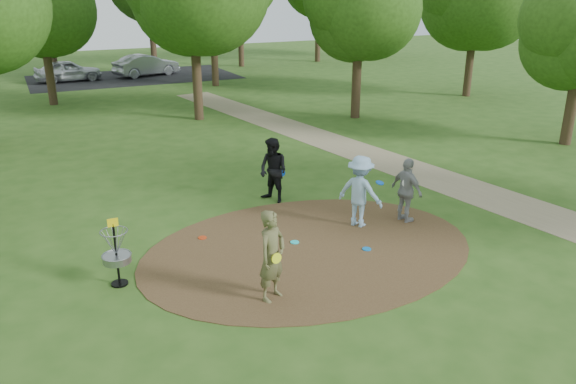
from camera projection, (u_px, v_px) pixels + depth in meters
name	position (u px, v px, depth m)	size (l,w,h in m)	color
ground	(310.00, 249.00, 13.74)	(100.00, 100.00, 0.00)	#2D5119
dirt_clearing	(310.00, 249.00, 13.73)	(8.40, 8.40, 0.02)	#47301C
footpath	(457.00, 186.00, 18.12)	(2.00, 40.00, 0.01)	#8C7A5B
parking_lot	(134.00, 77.00, 39.83)	(14.00, 8.00, 0.01)	black
player_observer_with_disc	(272.00, 256.00, 11.24)	(0.84, 0.75, 1.94)	brown
player_throwing_with_disc	(360.00, 191.00, 14.78)	(1.36, 1.45, 1.94)	#9AC1E6
player_walking_with_disc	(273.00, 171.00, 16.49)	(1.04, 1.15, 1.93)	black
player_waiting_with_disc	(407.00, 191.00, 15.07)	(0.58, 1.10, 1.79)	#959698
disc_ground_cyan	(295.00, 242.00, 14.05)	(0.22, 0.22, 0.02)	#1BD5DD
disc_ground_blue	(367.00, 249.00, 13.69)	(0.22, 0.22, 0.02)	blue
disc_ground_red	(202.00, 238.00, 14.30)	(0.22, 0.22, 0.02)	red
car_left	(68.00, 71.00, 37.75)	(1.72, 4.27, 1.46)	#B5B9BD
car_right	(146.00, 65.00, 40.09)	(1.61, 4.62, 1.52)	#95969C
disc_golf_basket	(116.00, 248.00, 11.82)	(0.63, 0.63, 1.54)	black
tree_ring	(269.00, 8.00, 20.47)	(37.86, 45.99, 9.40)	#332316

